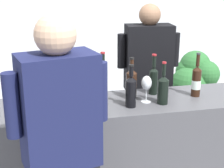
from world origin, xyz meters
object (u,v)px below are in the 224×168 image
object	(u,v)px
wine_bottle_4	(72,96)
wine_glass	(147,84)
wine_bottle_9	(95,97)
wine_bottle_1	(131,90)
person_server	(147,95)
ice_bucket	(44,89)
wine_bottle_3	(103,81)
potted_shrub	(194,87)
wine_bottle_7	(196,81)
wine_bottle_2	(26,98)
wine_bottle_8	(163,89)
wine_bottle_0	(131,83)
wine_bottle_5	(153,79)
wine_bottle_6	(100,91)

from	to	relation	value
wine_bottle_4	wine_glass	size ratio (longest dim) A/B	1.59
wine_bottle_4	wine_bottle_9	size ratio (longest dim) A/B	1.04
wine_bottle_1	person_server	size ratio (longest dim) A/B	0.19
wine_bottle_9	ice_bucket	world-z (taller)	wine_bottle_9
wine_bottle_3	potted_shrub	world-z (taller)	wine_bottle_3
person_server	wine_glass	bearing A→B (deg)	-109.53
wine_bottle_7	person_server	bearing A→B (deg)	110.04
wine_bottle_2	wine_bottle_8	distance (m)	0.99
wine_bottle_0	wine_bottle_5	distance (m)	0.21
wine_bottle_4	wine_bottle_7	distance (m)	1.00
wine_bottle_0	ice_bucket	distance (m)	0.67
wine_bottle_3	wine_bottle_5	distance (m)	0.41
wine_bottle_6	potted_shrub	size ratio (longest dim) A/B	0.28
wine_bottle_5	wine_glass	xyz separation A→B (m)	(-0.11, -0.17, 0.02)
wine_bottle_7	wine_bottle_9	xyz separation A→B (m)	(-0.84, -0.15, -0.01)
wine_bottle_9	person_server	size ratio (longest dim) A/B	0.19
wine_bottle_4	potted_shrub	size ratio (longest dim) A/B	0.30
wine_bottle_0	wine_bottle_8	distance (m)	0.25
wine_bottle_5	potted_shrub	distance (m)	1.26
wine_bottle_3	wine_bottle_6	world-z (taller)	wine_bottle_3
wine_bottle_9	wine_bottle_8	bearing A→B (deg)	5.52
wine_glass	ice_bucket	bearing A→B (deg)	169.13
wine_bottle_5	person_server	size ratio (longest dim) A/B	0.20
wine_glass	potted_shrub	bearing A→B (deg)	48.65
wine_bottle_5	wine_bottle_3	bearing A→B (deg)	177.12
wine_bottle_6	wine_bottle_8	bearing A→B (deg)	-10.45
wine_bottle_8	wine_glass	xyz separation A→B (m)	(-0.11, 0.06, 0.03)
wine_bottle_1	wine_bottle_4	xyz separation A→B (m)	(-0.43, -0.01, -0.01)
wine_bottle_6	wine_bottle_8	size ratio (longest dim) A/B	0.98
wine_bottle_1	wine_bottle_7	world-z (taller)	wine_bottle_7
wine_bottle_4	wine_bottle_8	bearing A→B (deg)	1.47
wine_bottle_5	wine_bottle_9	world-z (taller)	wine_bottle_5
wine_bottle_9	potted_shrub	world-z (taller)	wine_bottle_9
wine_bottle_0	wine_bottle_1	distance (m)	0.18
wine_bottle_4	person_server	bearing A→B (deg)	41.45
wine_glass	person_server	xyz separation A→B (m)	(0.22, 0.62, -0.32)
wine_bottle_4	wine_bottle_5	bearing A→B (deg)	19.60
wine_bottle_1	wine_bottle_7	xyz separation A→B (m)	(0.57, 0.11, -0.00)
wine_bottle_8	wine_bottle_0	bearing A→B (deg)	141.34
wine_bottle_1	wine_bottle_3	distance (m)	0.30
wine_bottle_7	wine_bottle_0	bearing A→B (deg)	173.72
wine_bottle_0	wine_bottle_1	bearing A→B (deg)	-106.94
wine_bottle_2	potted_shrub	distance (m)	2.15
wine_bottle_1	wine_bottle_2	bearing A→B (deg)	179.62
wine_bottle_2	wine_bottle_9	world-z (taller)	wine_bottle_2
wine_bottle_1	wine_bottle_4	world-z (taller)	wine_bottle_4
wine_bottle_7	potted_shrub	bearing A→B (deg)	63.90
potted_shrub	wine_bottle_8	bearing A→B (deg)	-126.26
person_server	potted_shrub	size ratio (longest dim) A/B	1.51
wine_bottle_0	wine_bottle_4	world-z (taller)	same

